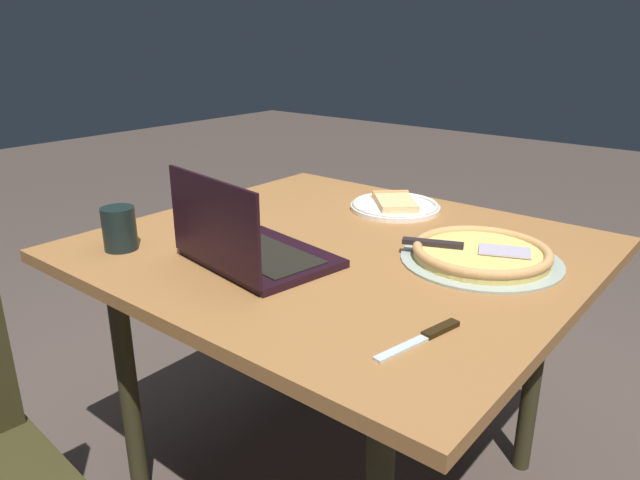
{
  "coord_description": "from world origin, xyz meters",
  "views": [
    {
      "loc": [
        -0.84,
        1.11,
        1.25
      ],
      "look_at": [
        0.0,
        0.07,
        0.77
      ],
      "focal_mm": 32.85,
      "sensor_mm": 36.0,
      "label": 1
    }
  ],
  "objects_px": {
    "dining_table": "(339,271)",
    "pizza_tray": "(481,253)",
    "drink_cup": "(119,228)",
    "pizza_plate": "(395,205)",
    "laptop": "(248,247)",
    "table_knife": "(426,336)"
  },
  "relations": [
    {
      "from": "pizza_tray",
      "to": "drink_cup",
      "type": "relative_size",
      "value": 3.5
    },
    {
      "from": "laptop",
      "to": "pizza_plate",
      "type": "xyz_separation_m",
      "value": [
        -0.02,
        -0.59,
        -0.03
      ]
    },
    {
      "from": "dining_table",
      "to": "pizza_tray",
      "type": "bearing_deg",
      "value": -160.29
    },
    {
      "from": "laptop",
      "to": "drink_cup",
      "type": "xyz_separation_m",
      "value": [
        0.32,
        0.13,
        0.01
      ]
    },
    {
      "from": "dining_table",
      "to": "pizza_tray",
      "type": "distance_m",
      "value": 0.36
    },
    {
      "from": "pizza_plate",
      "to": "pizza_tray",
      "type": "relative_size",
      "value": 0.72
    },
    {
      "from": "pizza_plate",
      "to": "pizza_tray",
      "type": "xyz_separation_m",
      "value": [
        -0.38,
        0.23,
        0.01
      ]
    },
    {
      "from": "pizza_plate",
      "to": "pizza_tray",
      "type": "height_order",
      "value": "pizza_tray"
    },
    {
      "from": "pizza_tray",
      "to": "table_knife",
      "type": "height_order",
      "value": "pizza_tray"
    },
    {
      "from": "table_knife",
      "to": "laptop",
      "type": "bearing_deg",
      "value": -4.88
    },
    {
      "from": "laptop",
      "to": "dining_table",
      "type": "bearing_deg",
      "value": -107.73
    },
    {
      "from": "drink_cup",
      "to": "table_knife",
      "type": "bearing_deg",
      "value": -173.96
    },
    {
      "from": "pizza_tray",
      "to": "drink_cup",
      "type": "distance_m",
      "value": 0.87
    },
    {
      "from": "dining_table",
      "to": "pizza_plate",
      "type": "xyz_separation_m",
      "value": [
        0.05,
        -0.34,
        0.09
      ]
    },
    {
      "from": "laptop",
      "to": "pizza_tray",
      "type": "xyz_separation_m",
      "value": [
        -0.4,
        -0.36,
        -0.02
      ]
    },
    {
      "from": "laptop",
      "to": "pizza_tray",
      "type": "relative_size",
      "value": 0.99
    },
    {
      "from": "dining_table",
      "to": "pizza_plate",
      "type": "distance_m",
      "value": 0.36
    },
    {
      "from": "laptop",
      "to": "pizza_plate",
      "type": "relative_size",
      "value": 1.38
    },
    {
      "from": "laptop",
      "to": "drink_cup",
      "type": "height_order",
      "value": "laptop"
    },
    {
      "from": "dining_table",
      "to": "table_knife",
      "type": "bearing_deg",
      "value": 145.3
    },
    {
      "from": "dining_table",
      "to": "drink_cup",
      "type": "bearing_deg",
      "value": 43.11
    },
    {
      "from": "pizza_plate",
      "to": "pizza_tray",
      "type": "distance_m",
      "value": 0.44
    }
  ]
}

